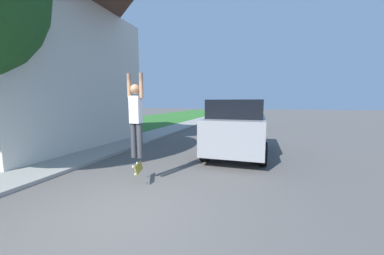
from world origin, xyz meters
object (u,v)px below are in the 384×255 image
at_px(suv_parked, 238,125).
at_px(car_down_street, 245,118).
at_px(skateboarder, 136,115).
at_px(skateboard, 139,168).

relative_size(suv_parked, car_down_street, 0.99).
relative_size(skateboarder, skateboard, 2.69).
bearing_deg(skateboard, skateboarder, -100.28).
bearing_deg(skateboarder, suv_parked, 62.64).
height_order(car_down_street, skateboarder, skateboarder).
relative_size(car_down_street, skateboarder, 2.26).
bearing_deg(suv_parked, car_down_street, 91.91).
bearing_deg(car_down_street, skateboard, -97.14).
height_order(suv_parked, skateboard, suv_parked).
relative_size(suv_parked, skateboard, 6.00).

